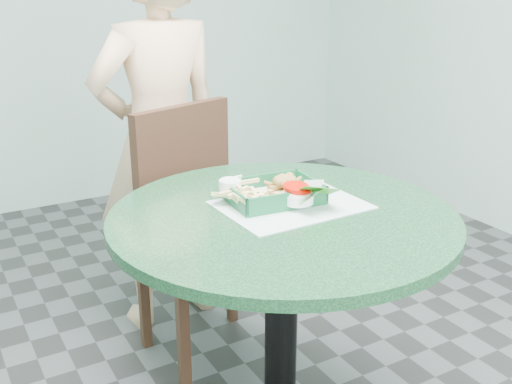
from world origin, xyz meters
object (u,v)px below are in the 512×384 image
diner_person (160,138)px  food_basket (273,203)px  crab_sandwich (285,190)px  dining_chair (197,219)px  sauce_ramekin (230,193)px  cafe_table (282,276)px

diner_person → food_basket: size_ratio=6.29×
diner_person → crab_sandwich: diner_person is taller
dining_chair → food_basket: bearing=-109.2°
crab_sandwich → sauce_ramekin: crab_sandwich is taller
cafe_table → diner_person: diner_person is taller
cafe_table → food_basket: size_ratio=3.77×
diner_person → crab_sandwich: 0.82m
crab_sandwich → dining_chair: bearing=93.3°
cafe_table → dining_chair: bearing=87.7°
food_basket → sauce_ramekin: (-0.11, 0.05, 0.03)m
dining_chair → food_basket: 0.58m
food_basket → sauce_ramekin: bearing=157.5°
diner_person → cafe_table: bearing=83.5°
crab_sandwich → sauce_ramekin: size_ratio=1.76×
dining_chair → food_basket: dining_chair is taller
dining_chair → crab_sandwich: bearing=-105.5°
cafe_table → dining_chair: dining_chair is taller
dining_chair → crab_sandwich: size_ratio=8.80×
cafe_table → sauce_ramekin: size_ratio=15.44×
crab_sandwich → cafe_table: bearing=-126.0°
food_basket → cafe_table: bearing=-104.6°
diner_person → crab_sandwich: (0.05, -0.82, 0.03)m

